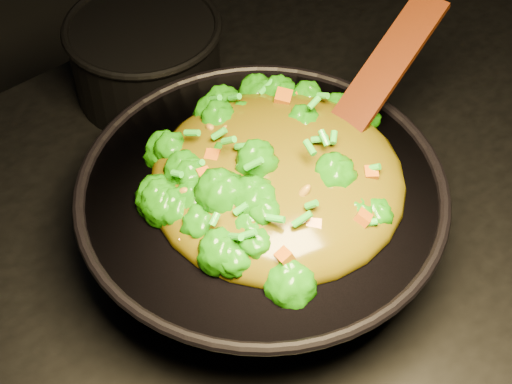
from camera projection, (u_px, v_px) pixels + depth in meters
stovetop at (304, 378)px, 1.32m from camera, size 1.20×0.90×0.90m
wok at (261, 220)px, 0.90m from camera, size 0.46×0.46×0.11m
stir_fry at (278, 154)px, 0.82m from camera, size 0.30×0.30×0.10m
spatula at (366, 96)px, 0.88m from camera, size 0.28×0.11×0.12m
back_pot at (146, 58)px, 1.09m from camera, size 0.27×0.27×0.12m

